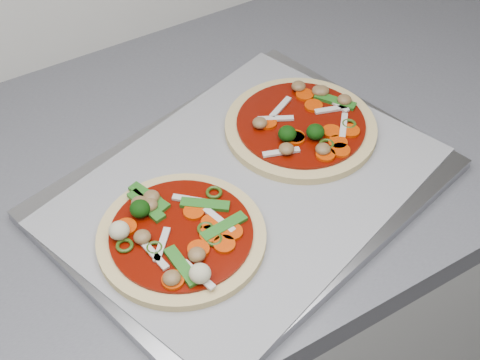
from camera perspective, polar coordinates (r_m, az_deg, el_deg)
base_cabinet at (r=1.43m, az=13.46°, el=-5.24°), size 3.60×0.60×0.86m
countertop at (r=1.13m, az=17.35°, el=9.27°), size 3.60×0.60×0.04m
baking_tray at (r=0.84m, az=0.66°, el=-0.79°), size 0.54×0.45×0.02m
parchment at (r=0.83m, az=0.67°, el=-0.38°), size 0.53×0.45×0.00m
pizza_left at (r=0.77m, az=-5.22°, el=-4.70°), size 0.20×0.20×0.03m
pizza_right at (r=0.90m, az=5.32°, el=4.61°), size 0.26×0.26×0.03m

